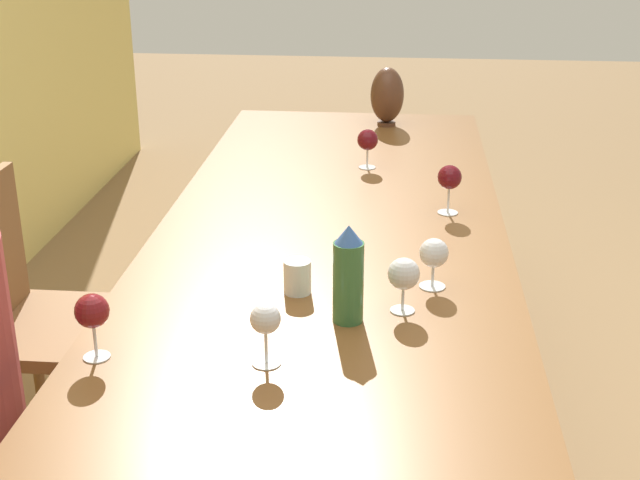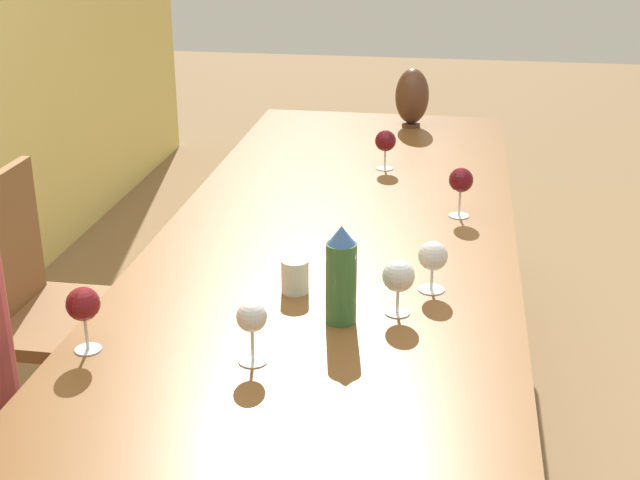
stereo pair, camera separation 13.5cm
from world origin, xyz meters
name	(u,v)px [view 1 (the left image)]	position (x,y,z in m)	size (l,w,h in m)	color
dining_table	(324,278)	(0.00, 0.00, 0.70)	(3.16, 1.00, 0.76)	brown
water_bottle	(348,275)	(-0.35, -0.08, 0.87)	(0.07, 0.07, 0.23)	#336638
water_tumbler	(297,277)	(-0.22, 0.05, 0.80)	(0.07, 0.07, 0.08)	silver
vase	(387,95)	(1.38, -0.13, 0.88)	(0.13, 0.13, 0.23)	#4C2D1E
wine_glass_0	(450,178)	(0.37, -0.34, 0.87)	(0.07, 0.07, 0.15)	silver
wine_glass_1	(265,321)	(-0.56, 0.07, 0.86)	(0.06, 0.06, 0.13)	silver
wine_glass_2	(404,275)	(-0.29, -0.21, 0.85)	(0.07, 0.07, 0.13)	silver
wine_glass_3	(368,141)	(0.80, -0.08, 0.86)	(0.07, 0.07, 0.14)	silver
wine_glass_4	(92,312)	(-0.57, 0.43, 0.87)	(0.07, 0.07, 0.14)	silver
wine_glass_5	(434,254)	(-0.16, -0.28, 0.85)	(0.07, 0.07, 0.13)	silver
chair_far	(42,316)	(0.10, 0.84, 0.50)	(0.44, 0.44, 0.91)	brown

